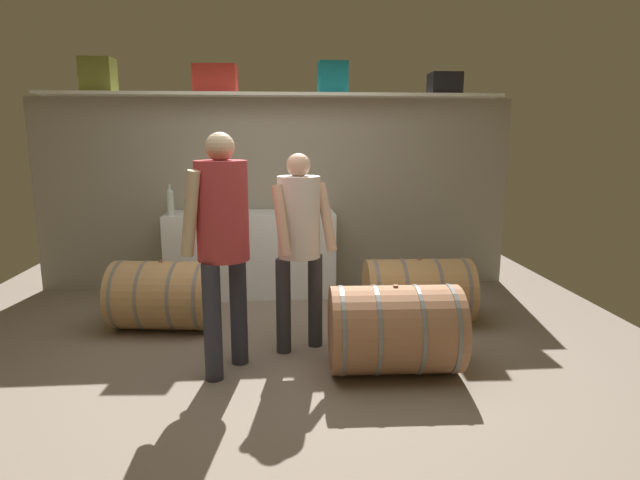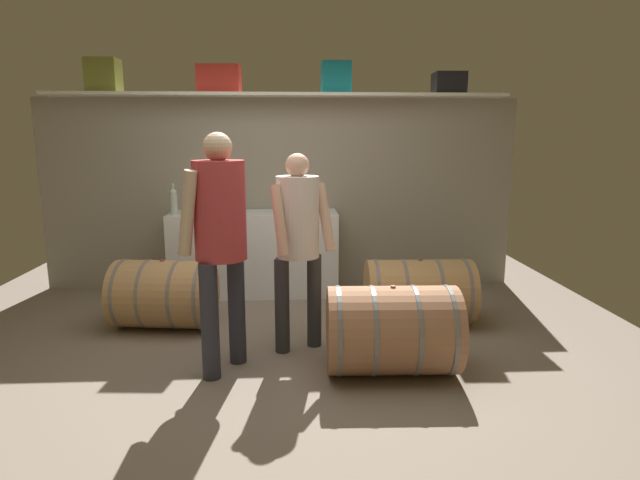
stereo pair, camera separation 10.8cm
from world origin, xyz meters
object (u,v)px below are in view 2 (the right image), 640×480
toolcase_red (219,79)px  wine_barrel_far (392,330)px  toolcase_olive (103,76)px  wine_bottle_clear (174,201)px  wine_glass (319,205)px  wine_bottle_green (232,197)px  visitor_tasting (220,228)px  wine_barrel_flank (164,294)px  toolcase_black (449,83)px  work_cabinet (255,253)px  wine_barrel_near (419,292)px  toolcase_teal (336,78)px  winemaker_pouring (298,232)px

toolcase_red → wine_barrel_far: size_ratio=0.47×
toolcase_olive → wine_bottle_clear: 1.45m
wine_glass → wine_barrel_far: (0.42, -1.92, -0.64)m
wine_bottle_green → visitor_tasting: bearing=-85.9°
wine_barrel_flank → visitor_tasting: 1.31m
toolcase_olive → toolcase_black: size_ratio=1.06×
toolcase_black → work_cabinet: (-2.04, -0.17, -1.75)m
wine_bottle_clear → wine_barrel_near: wine_bottle_clear is taller
wine_glass → wine_barrel_flank: bearing=-146.5°
toolcase_red → toolcase_black: 2.37m
wine_bottle_green → wine_barrel_far: bearing=-58.0°
wine_bottle_clear → toolcase_olive: bearing=157.7°
toolcase_red → wine_barrel_near: size_ratio=0.46×
wine_barrel_flank → wine_glass: bearing=40.4°
wine_barrel_flank → wine_barrel_far: bearing=-22.0°
toolcase_teal → wine_barrel_near: (0.65, -1.18, -1.95)m
toolcase_olive → work_cabinet: toolcase_olive is taller
wine_barrel_far → visitor_tasting: size_ratio=0.55×
work_cabinet → wine_bottle_green: 0.64m
wine_bottle_clear → wine_glass: 1.46m
toolcase_teal → visitor_tasting: (-0.96, -2.04, -1.21)m
wine_bottle_green → wine_barrel_flank: wine_bottle_green is taller
toolcase_black → wine_bottle_green: (-2.28, -0.02, -1.17)m
toolcase_red → wine_glass: (1.00, -0.23, -1.27)m
wine_bottle_clear → wine_barrel_far: size_ratio=0.34×
toolcase_olive → toolcase_teal: 2.35m
wine_glass → wine_barrel_near: 1.43m
toolcase_red → toolcase_black: bearing=3.7°
wine_barrel_flank → toolcase_black: bearing=29.6°
toolcase_olive → work_cabinet: bearing=-5.1°
toolcase_red → visitor_tasting: (0.24, -2.04, -1.19)m
winemaker_pouring → visitor_tasting: (-0.54, -0.35, 0.09)m
toolcase_olive → wine_bottle_clear: size_ratio=1.07×
toolcase_black → visitor_tasting: (-2.14, -2.04, -1.16)m
wine_barrel_far → winemaker_pouring: (-0.65, 0.45, 0.62)m
work_cabinet → winemaker_pouring: (0.44, -1.52, 0.50)m
toolcase_black → winemaker_pouring: (-1.60, -1.69, -1.25)m
toolcase_olive → work_cabinet: 2.35m
work_cabinet → wine_glass: bearing=-4.6°
winemaker_pouring → wine_glass: bearing=-122.4°
toolcase_teal → wine_barrel_flank: (-1.58, -1.15, -1.94)m
wine_glass → wine_barrel_flank: 1.79m
work_cabinet → wine_barrel_flank: 1.22m
toolcase_teal → wine_barrel_flank: toolcase_teal is taller
wine_glass → wine_barrel_flank: size_ratio=0.13×
wine_barrel_far → wine_barrel_near: bearing=68.0°
toolcase_red → wine_barrel_flank: (-0.39, -1.15, -1.92)m
wine_barrel_flank → winemaker_pouring: size_ratio=0.59×
wine_bottle_clear → wine_barrel_near: 2.57m
toolcase_olive → wine_barrel_near: size_ratio=0.35×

